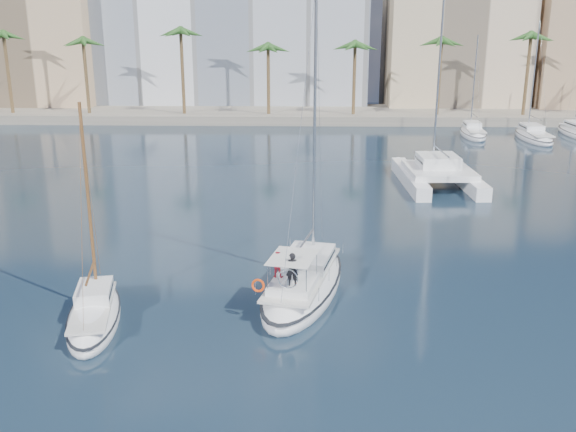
{
  "coord_description": "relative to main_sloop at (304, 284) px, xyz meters",
  "views": [
    {
      "loc": [
        -0.01,
        -29.68,
        13.12
      ],
      "look_at": [
        -0.86,
        1.5,
        3.65
      ],
      "focal_mm": 40.0,
      "sensor_mm": 36.0,
      "label": 1
    }
  ],
  "objects": [
    {
      "name": "seagull",
      "position": [
        -0.37,
        3.03,
        -0.03
      ],
      "size": [
        1.15,
        0.5,
        0.21
      ],
      "color": "silver",
      "rests_on": "ground"
    },
    {
      "name": "palm_left",
      "position": [
        -33.96,
        56.83,
        9.78
      ],
      "size": [
        3.6,
        3.6,
        12.3
      ],
      "color": "brown",
      "rests_on": "ground"
    },
    {
      "name": "palm_right",
      "position": [
        34.04,
        56.83,
        9.78
      ],
      "size": [
        3.6,
        3.6,
        12.3
      ],
      "color": "brown",
      "rests_on": "ground"
    },
    {
      "name": "small_sloop",
      "position": [
        -9.48,
        -3.62,
        -0.11
      ],
      "size": [
        3.63,
        7.53,
        10.39
      ],
      "rotation": [
        0.0,
        0.0,
        0.19
      ],
      "color": "white",
      "rests_on": "ground"
    },
    {
      "name": "main_sloop",
      "position": [
        0.0,
        0.0,
        0.0
      ],
      "size": [
        5.6,
        11.03,
        15.66
      ],
      "rotation": [
        0.0,
        0.0,
        -0.22
      ],
      "color": "white",
      "rests_on": "ground"
    },
    {
      "name": "ground",
      "position": [
        0.04,
        -0.17,
        -0.5
      ],
      "size": [
        160.0,
        160.0,
        0.0
      ],
      "primitive_type": "plane",
      "color": "black",
      "rests_on": "ground"
    },
    {
      "name": "catamaran",
      "position": [
        11.11,
        22.77,
        0.63
      ],
      "size": [
        6.16,
        11.7,
        16.84
      ],
      "rotation": [
        0.0,
        0.0,
        0.04
      ],
      "color": "white",
      "rests_on": "ground"
    },
    {
      "name": "building_tan_left",
      "position": [
        -41.96,
        68.83,
        10.5
      ],
      "size": [
        22.0,
        14.0,
        22.0
      ],
      "primitive_type": "cube",
      "color": "tan",
      "rests_on": "ground"
    },
    {
      "name": "palm_centre",
      "position": [
        0.04,
        56.83,
        9.78
      ],
      "size": [
        3.6,
        3.6,
        12.3
      ],
      "color": "brown",
      "rests_on": "ground"
    },
    {
      "name": "moored_yacht_a",
      "position": [
        20.04,
        46.83,
        -0.5
      ],
      "size": [
        3.37,
        9.52,
        11.9
      ],
      "primitive_type": null,
      "rotation": [
        0.0,
        0.0,
        -0.07
      ],
      "color": "white",
      "rests_on": "ground"
    },
    {
      "name": "building_modern",
      "position": [
        -11.96,
        72.83,
        13.5
      ],
      "size": [
        42.0,
        16.0,
        28.0
      ],
      "primitive_type": "cube",
      "color": "silver",
      "rests_on": "ground"
    },
    {
      "name": "quay",
      "position": [
        0.04,
        60.83,
        0.1
      ],
      "size": [
        120.0,
        14.0,
        1.2
      ],
      "primitive_type": "cube",
      "color": "gray",
      "rests_on": "ground"
    },
    {
      "name": "moored_yacht_b",
      "position": [
        26.54,
        44.83,
        -0.5
      ],
      "size": [
        3.32,
        10.83,
        13.72
      ],
      "primitive_type": null,
      "rotation": [
        0.0,
        0.0,
        -0.02
      ],
      "color": "white",
      "rests_on": "ground"
    },
    {
      "name": "building_beige",
      "position": [
        22.04,
        69.83,
        9.5
      ],
      "size": [
        20.0,
        14.0,
        20.0
      ],
      "primitive_type": "cube",
      "color": "#CBB192",
      "rests_on": "ground"
    }
  ]
}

